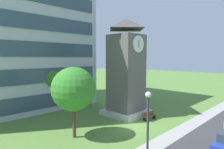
% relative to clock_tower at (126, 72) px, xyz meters
% --- Properties ---
extents(ground_plane, '(160.00, 160.00, 0.00)m').
position_rel_clock_tower_xyz_m(ground_plane, '(-2.84, -3.59, -5.22)').
color(ground_plane, '#567F38').
extents(kerb_strip, '(120.00, 1.60, 0.01)m').
position_rel_clock_tower_xyz_m(kerb_strip, '(-2.84, -7.28, -5.22)').
color(kerb_strip, '#9E9E99').
rests_on(kerb_strip, ground).
extents(office_building, '(20.17, 14.37, 28.80)m').
position_rel_clock_tower_xyz_m(office_building, '(-8.28, 14.69, 9.18)').
color(office_building, '#B7BCC6').
rests_on(office_building, ground).
extents(clock_tower, '(4.70, 4.70, 11.59)m').
position_rel_clock_tower_xyz_m(clock_tower, '(0.00, 0.00, 0.00)').
color(clock_tower, '#605B56').
rests_on(clock_tower, ground).
extents(park_bench, '(1.86, 0.82, 0.88)m').
position_rel_clock_tower_xyz_m(park_bench, '(0.28, -3.20, -4.76)').
color(park_bench, brown).
rests_on(park_bench, ground).
extents(street_lamp, '(0.36, 0.36, 5.01)m').
position_rel_clock_tower_xyz_m(street_lamp, '(-8.53, -8.96, -2.05)').
color(street_lamp, '#333338').
rests_on(street_lamp, ground).
extents(tree_streetside, '(3.84, 3.84, 6.23)m').
position_rel_clock_tower_xyz_m(tree_streetside, '(-8.53, -1.32, -0.92)').
color(tree_streetside, '#513823').
rests_on(tree_streetside, ground).
extents(tree_by_building, '(4.16, 4.16, 6.39)m').
position_rel_clock_tower_xyz_m(tree_by_building, '(-5.49, 9.28, -0.92)').
color(tree_by_building, '#513823').
rests_on(tree_by_building, ground).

